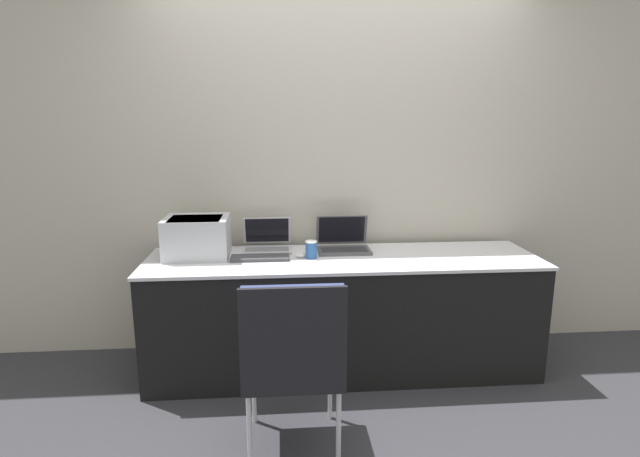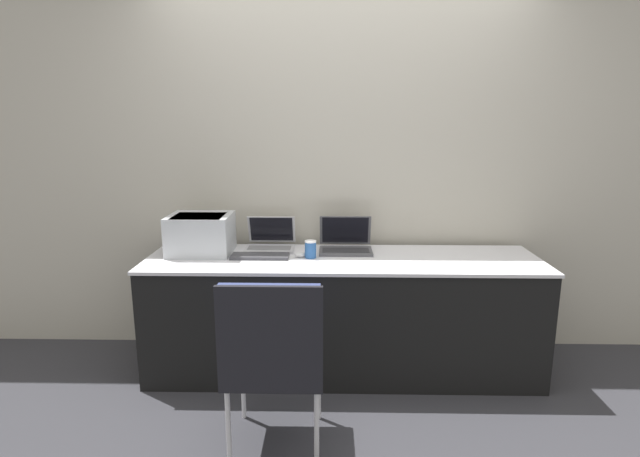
{
  "view_description": "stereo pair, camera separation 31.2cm",
  "coord_description": "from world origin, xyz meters",
  "px_view_note": "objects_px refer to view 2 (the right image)",
  "views": [
    {
      "loc": [
        -0.39,
        -2.69,
        1.61
      ],
      "look_at": [
        -0.14,
        0.35,
        0.93
      ],
      "focal_mm": 28.0,
      "sensor_mm": 36.0,
      "label": 1
    },
    {
      "loc": [
        -0.08,
        -2.69,
        1.61
      ],
      "look_at": [
        -0.14,
        0.35,
        0.93
      ],
      "focal_mm": 28.0,
      "sensor_mm": 36.0,
      "label": 2
    }
  ],
  "objects_px": {
    "coffee_cup": "(311,249)",
    "chair": "(273,351)",
    "laptop_right": "(345,243)",
    "external_keyboard": "(260,256)",
    "printer": "(201,233)",
    "mouse": "(300,255)",
    "laptop_left": "(270,242)"
  },
  "relations": [
    {
      "from": "printer",
      "to": "laptop_left",
      "type": "bearing_deg",
      "value": 16.23
    },
    {
      "from": "mouse",
      "to": "external_keyboard",
      "type": "bearing_deg",
      "value": -176.22
    },
    {
      "from": "external_keyboard",
      "to": "coffee_cup",
      "type": "xyz_separation_m",
      "value": [
        0.32,
        0.01,
        0.05
      ]
    },
    {
      "from": "external_keyboard",
      "to": "mouse",
      "type": "relative_size",
      "value": 5.11
    },
    {
      "from": "printer",
      "to": "coffee_cup",
      "type": "distance_m",
      "value": 0.72
    },
    {
      "from": "mouse",
      "to": "chair",
      "type": "xyz_separation_m",
      "value": [
        -0.08,
        -0.9,
        -0.21
      ]
    },
    {
      "from": "external_keyboard",
      "to": "laptop_left",
      "type": "bearing_deg",
      "value": 80.41
    },
    {
      "from": "coffee_cup",
      "to": "chair",
      "type": "height_order",
      "value": "chair"
    },
    {
      "from": "printer",
      "to": "external_keyboard",
      "type": "bearing_deg",
      "value": -14.8
    },
    {
      "from": "laptop_right",
      "to": "coffee_cup",
      "type": "distance_m",
      "value": 0.29
    },
    {
      "from": "chair",
      "to": "laptop_right",
      "type": "bearing_deg",
      "value": 71.02
    },
    {
      "from": "coffee_cup",
      "to": "chair",
      "type": "bearing_deg",
      "value": -99.09
    },
    {
      "from": "laptop_left",
      "to": "external_keyboard",
      "type": "bearing_deg",
      "value": -99.59
    },
    {
      "from": "printer",
      "to": "mouse",
      "type": "distance_m",
      "value": 0.66
    },
    {
      "from": "external_keyboard",
      "to": "coffee_cup",
      "type": "relative_size",
      "value": 3.28
    },
    {
      "from": "printer",
      "to": "coffee_cup",
      "type": "bearing_deg",
      "value": -7.93
    },
    {
      "from": "laptop_left",
      "to": "coffee_cup",
      "type": "height_order",
      "value": "laptop_left"
    },
    {
      "from": "laptop_right",
      "to": "mouse",
      "type": "relative_size",
      "value": 4.86
    },
    {
      "from": "laptop_left",
      "to": "chair",
      "type": "bearing_deg",
      "value": -82.93
    },
    {
      "from": "mouse",
      "to": "printer",
      "type": "bearing_deg",
      "value": 172.28
    },
    {
      "from": "laptop_right",
      "to": "chair",
      "type": "relative_size",
      "value": 0.38
    },
    {
      "from": "printer",
      "to": "chair",
      "type": "xyz_separation_m",
      "value": [
        0.57,
        -0.98,
        -0.33
      ]
    },
    {
      "from": "external_keyboard",
      "to": "mouse",
      "type": "distance_m",
      "value": 0.25
    },
    {
      "from": "printer",
      "to": "chair",
      "type": "distance_m",
      "value": 1.18
    },
    {
      "from": "chair",
      "to": "external_keyboard",
      "type": "bearing_deg",
      "value": 101.36
    },
    {
      "from": "mouse",
      "to": "laptop_left",
      "type": "bearing_deg",
      "value": 134.87
    },
    {
      "from": "external_keyboard",
      "to": "coffee_cup",
      "type": "distance_m",
      "value": 0.32
    },
    {
      "from": "coffee_cup",
      "to": "chair",
      "type": "xyz_separation_m",
      "value": [
        -0.14,
        -0.88,
        -0.25
      ]
    },
    {
      "from": "laptop_right",
      "to": "external_keyboard",
      "type": "xyz_separation_m",
      "value": [
        -0.54,
        -0.18,
        -0.04
      ]
    },
    {
      "from": "external_keyboard",
      "to": "printer",
      "type": "bearing_deg",
      "value": 165.2
    },
    {
      "from": "external_keyboard",
      "to": "mouse",
      "type": "bearing_deg",
      "value": 3.78
    },
    {
      "from": "external_keyboard",
      "to": "mouse",
      "type": "xyz_separation_m",
      "value": [
        0.25,
        0.02,
        0.01
      ]
    }
  ]
}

